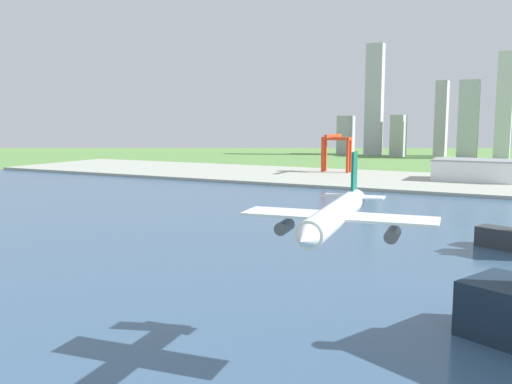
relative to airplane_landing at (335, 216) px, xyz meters
The scene contains 7 objects.
ground_plane 166.65m from the airplane_landing, 100.98° to the left, with size 2400.00×2400.00×0.00m, color #598844.
water_bay 110.03m from the airplane_landing, 107.21° to the left, with size 840.00×360.00×0.15m, color #385675.
industrial_pier 353.25m from the airplane_landing, 95.08° to the left, with size 840.00×140.00×2.50m, color #A2A899.
airplane_landing is the anchor object (origin of this frame).
port_crane_red 405.51m from the airplane_landing, 108.59° to the left, with size 26.53×41.14×35.29m.
warehouse_main 367.92m from the airplane_landing, 91.27° to the left, with size 60.87×39.19×16.99m.
distant_skyline 695.06m from the airplane_landing, 98.40° to the left, with size 233.30×59.30×159.11m.
Camera 1 is at (64.00, 41.27, 50.38)m, focal length 38.14 mm.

